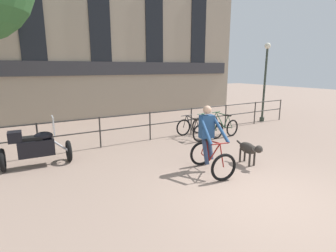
{
  "coord_description": "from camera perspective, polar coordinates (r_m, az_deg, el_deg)",
  "views": [
    {
      "loc": [
        -4.29,
        -3.25,
        2.64
      ],
      "look_at": [
        -0.63,
        2.86,
        1.05
      ],
      "focal_mm": 28.0,
      "sensor_mm": 36.0,
      "label": 1
    }
  ],
  "objects": [
    {
      "name": "ground_plane",
      "position": [
        6.0,
        20.22,
        -14.37
      ],
      "size": [
        60.0,
        60.0,
        0.0
      ],
      "primitive_type": "plane",
      "color": "gray"
    },
    {
      "name": "canal_railing",
      "position": [
        9.68,
        -3.95,
        1.03
      ],
      "size": [
        15.05,
        0.05,
        1.05
      ],
      "color": "#2D2B28",
      "rests_on": "ground_plane"
    },
    {
      "name": "parked_motorcycle",
      "position": [
        7.93,
        -26.85,
        -4.02
      ],
      "size": [
        1.77,
        0.71,
        1.35
      ],
      "rotation": [
        0.0,
        0.0,
        1.52
      ],
      "color": "black",
      "rests_on": "ground_plane"
    },
    {
      "name": "street_lamp",
      "position": [
        13.8,
        20.38,
        9.76
      ],
      "size": [
        0.28,
        0.28,
        3.79
      ],
      "color": "#2D382D",
      "rests_on": "ground_plane"
    },
    {
      "name": "building_facade",
      "position": [
        14.96,
        -14.87,
        18.33
      ],
      "size": [
        18.0,
        0.72,
        8.52
      ],
      "color": "gray",
      "rests_on": "ground_plane"
    },
    {
      "name": "parked_bicycle_mid_left",
      "position": [
        10.39,
        8.56,
        -0.25
      ],
      "size": [
        0.72,
        1.14,
        0.86
      ],
      "rotation": [
        0.0,
        0.0,
        3.2
      ],
      "color": "black",
      "rests_on": "ground_plane"
    },
    {
      "name": "parked_bicycle_near_lamp",
      "position": [
        9.93,
        5.13,
        -0.75
      ],
      "size": [
        0.67,
        1.12,
        0.86
      ],
      "rotation": [
        0.0,
        0.0,
        3.15
      ],
      "color": "black",
      "rests_on": "ground_plane"
    },
    {
      "name": "cyclist_with_bike",
      "position": [
        6.81,
        9.01,
        -3.58
      ],
      "size": [
        0.87,
        1.27,
        1.7
      ],
      "rotation": [
        0.0,
        0.0,
        -0.17
      ],
      "color": "black",
      "rests_on": "ground_plane"
    },
    {
      "name": "parked_bicycle_mid_right",
      "position": [
        10.89,
        11.69,
        0.22
      ],
      "size": [
        0.78,
        1.18,
        0.86
      ],
      "rotation": [
        0.0,
        0.0,
        3.26
      ],
      "color": "black",
      "rests_on": "ground_plane"
    },
    {
      "name": "dog",
      "position": [
        7.57,
        17.31,
        -4.78
      ],
      "size": [
        0.32,
        1.03,
        0.65
      ],
      "rotation": [
        0.0,
        0.0,
        -0.11
      ],
      "color": "#332D28",
      "rests_on": "ground_plane"
    }
  ]
}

